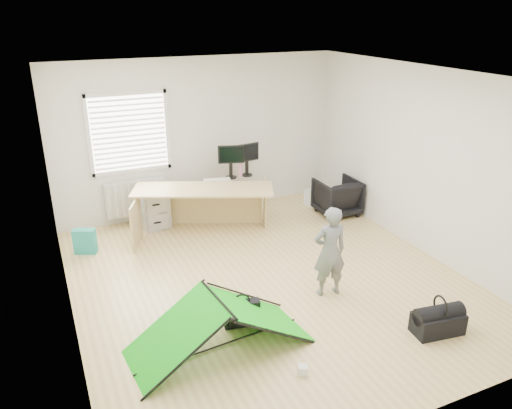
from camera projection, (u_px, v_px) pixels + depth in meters
name	position (u px, v px, depth m)	size (l,w,h in m)	color
ground	(268.00, 279.00, 6.77)	(5.50, 5.50, 0.00)	#D6B572
back_wall	(200.00, 137.00, 8.60)	(5.00, 0.02, 2.70)	silver
window	(129.00, 133.00, 8.03)	(1.20, 0.06, 1.20)	silver
radiator	(136.00, 198.00, 8.40)	(1.00, 0.12, 0.60)	silver
desk	(204.00, 210.00, 8.06)	(2.22, 0.71, 0.76)	tan
filing_cabinet	(152.00, 208.00, 8.32)	(0.41, 0.55, 0.64)	#ACAEB1
monitor_left	(231.00, 166.00, 8.33)	(0.43, 0.09, 0.42)	black
monitor_right	(247.00, 164.00, 8.45)	(0.43, 0.09, 0.41)	black
keyboard	(217.00, 180.00, 8.28)	(0.44, 0.15, 0.02)	beige
thermos	(241.00, 170.00, 8.45)	(0.06, 0.06, 0.23)	#C97091
office_chair	(337.00, 197.00, 8.79)	(0.69, 0.71, 0.64)	black
person	(330.00, 252.00, 6.23)	(0.44, 0.29, 1.20)	slate
kite	(219.00, 323.00, 5.32)	(1.93, 0.85, 0.60)	#12BE13
storage_crate	(320.00, 196.00, 9.31)	(0.52, 0.36, 0.29)	silver
tote_bag	(85.00, 241.00, 7.43)	(0.32, 0.14, 0.38)	teal
laptop_bag	(242.00, 313.00, 5.75)	(0.42, 0.12, 0.31)	black
white_box	(303.00, 370.00, 5.02)	(0.09, 0.09, 0.09)	silver
duffel_bag	(438.00, 323.00, 5.63)	(0.57, 0.29, 0.25)	black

